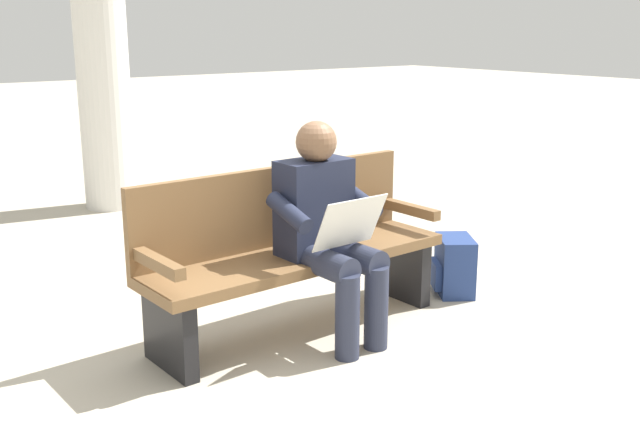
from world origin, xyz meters
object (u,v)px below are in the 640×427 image
Objects in this scene: person_seated at (327,226)px; backpack at (454,266)px; support_pillar at (99,21)px; bench_near at (291,249)px.

person_seated is 3.12× the size of backpack.
person_seated is at bearing 86.87° from support_pillar.
bench_near is 0.30m from person_seated.
person_seated is at bearing 2.91° from backpack.
backpack is (-1.13, 0.18, -0.28)m from bench_near.
bench_near is at bearing 85.33° from support_pillar.
support_pillar is at bearing -95.15° from person_seated.
support_pillar reaches higher than bench_near.
backpack is at bearing 169.11° from bench_near.
support_pillar is (-0.20, -3.62, 1.07)m from person_seated.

